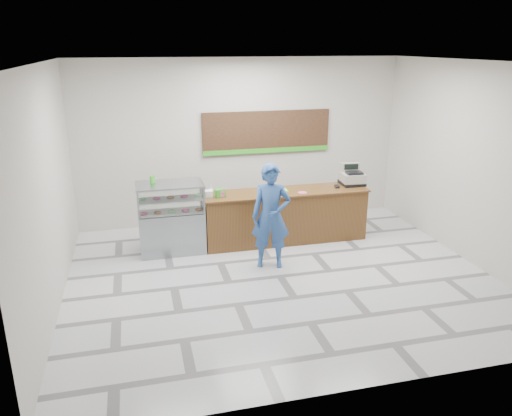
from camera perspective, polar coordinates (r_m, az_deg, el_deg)
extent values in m
plane|color=#BCBCC1|center=(8.55, 2.78, -7.81)|extent=(7.00, 7.00, 0.00)
plane|color=beige|center=(10.77, -1.67, 7.55)|extent=(7.00, 0.00, 7.00)
plane|color=silver|center=(7.68, 3.20, 16.33)|extent=(7.00, 7.00, 0.00)
cube|color=brown|center=(9.88, 3.32, -1.00)|extent=(3.20, 0.70, 1.00)
cube|color=brown|center=(9.72, 3.37, 1.87)|extent=(3.26, 0.76, 0.03)
cube|color=gray|center=(9.53, -9.58, -2.62)|extent=(1.20, 0.70, 0.80)
cube|color=white|center=(9.32, -9.78, 1.11)|extent=(1.20, 0.70, 0.50)
cube|color=gray|center=(9.24, -9.87, 2.68)|extent=(1.22, 0.72, 0.03)
cube|color=silver|center=(9.39, -9.71, -0.23)|extent=(1.14, 0.64, 0.02)
cube|color=silver|center=(9.31, -9.79, 1.17)|extent=(1.14, 0.64, 0.02)
torus|color=#E75799|center=(9.26, -12.75, -0.45)|extent=(0.15, 0.15, 0.05)
torus|color=#995A34|center=(9.27, -11.21, -0.34)|extent=(0.15, 0.15, 0.05)
torus|color=#8FEE90|center=(9.28, -9.67, -0.22)|extent=(0.15, 0.15, 0.05)
torus|color=#E75799|center=(9.30, -8.14, -0.10)|extent=(0.15, 0.15, 0.05)
torus|color=#995A34|center=(9.32, -6.61, 0.02)|extent=(0.15, 0.15, 0.05)
torus|color=#8FEE90|center=(9.33, -12.88, 1.23)|extent=(0.15, 0.15, 0.05)
torus|color=#E75799|center=(9.34, -11.35, 1.35)|extent=(0.15, 0.15, 0.05)
torus|color=#995A34|center=(9.35, -9.82, 1.46)|extent=(0.15, 0.15, 0.05)
torus|color=#E75799|center=(9.37, -8.30, 1.57)|extent=(0.15, 0.15, 0.05)
torus|color=#8FEE90|center=(9.40, -6.79, 1.68)|extent=(0.15, 0.15, 0.05)
cube|color=black|center=(10.83, 1.24, 8.68)|extent=(2.80, 0.05, 0.90)
cube|color=green|center=(10.87, 1.27, 6.58)|extent=(2.80, 0.02, 0.10)
cube|color=black|center=(10.32, 10.89, 2.83)|extent=(0.45, 0.45, 0.07)
cube|color=gray|center=(10.29, 10.93, 3.48)|extent=(0.49, 0.51, 0.18)
cube|color=black|center=(10.19, 11.18, 3.96)|extent=(0.33, 0.25, 0.04)
cube|color=gray|center=(10.37, 10.69, 4.62)|extent=(0.39, 0.14, 0.18)
cube|color=black|center=(10.31, 10.84, 4.66)|extent=(0.29, 0.04, 0.11)
cube|color=black|center=(10.07, 9.23, 2.45)|extent=(0.11, 0.17, 0.04)
cube|color=#61B80B|center=(9.71, 2.62, 2.00)|extent=(0.36, 0.27, 0.02)
cube|color=white|center=(9.71, 2.73, 2.07)|extent=(0.26, 0.19, 0.00)
cube|color=white|center=(9.37, -5.41, 1.65)|extent=(0.15, 0.15, 0.12)
cylinder|color=silver|center=(9.48, -5.18, 1.85)|extent=(0.08, 0.08, 0.11)
cube|color=green|center=(9.32, -4.13, 1.72)|extent=(0.20, 0.16, 0.15)
cylinder|color=#E75799|center=(9.64, 5.34, 1.78)|extent=(0.17, 0.17, 0.00)
cylinder|color=green|center=(9.34, -11.70, 3.25)|extent=(0.08, 0.08, 0.13)
cylinder|color=green|center=(9.31, -11.80, 3.19)|extent=(0.08, 0.08, 0.13)
imported|color=#2A4F8E|center=(8.61, 1.72, -0.95)|extent=(0.77, 0.61, 1.85)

